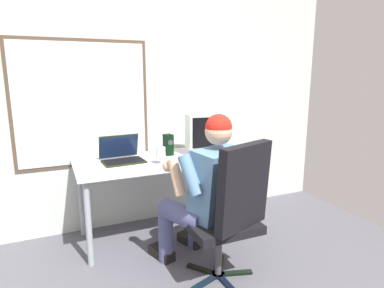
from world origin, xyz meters
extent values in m
cube|color=#B4BAB1|center=(0.00, 2.30, 1.41)|extent=(4.43, 0.06, 2.81)
cube|color=#4C3828|center=(-0.42, 2.27, 1.21)|extent=(1.19, 0.01, 1.14)
cube|color=silver|center=(-0.42, 2.26, 1.21)|extent=(1.13, 0.02, 1.08)
cylinder|color=gray|center=(-0.50, 1.62, 0.35)|extent=(0.05, 0.05, 0.70)
cylinder|color=gray|center=(0.96, 1.62, 0.35)|extent=(0.05, 0.05, 0.70)
cylinder|color=gray|center=(-0.50, 2.18, 0.35)|extent=(0.05, 0.05, 0.70)
cylinder|color=gray|center=(0.96, 2.18, 0.35)|extent=(0.05, 0.05, 0.70)
cube|color=silver|center=(0.23, 1.90, 0.72)|extent=(1.59, 0.68, 0.03)
cube|color=black|center=(0.23, 1.05, 0.01)|extent=(0.26, 0.13, 0.02)
cube|color=black|center=(0.36, 0.96, 0.01)|extent=(0.05, 0.26, 0.02)
cube|color=black|center=(0.48, 1.06, 0.01)|extent=(0.26, 0.11, 0.02)
cube|color=black|center=(0.43, 1.20, 0.01)|extent=(0.18, 0.24, 0.02)
cube|color=black|center=(0.27, 1.20, 0.01)|extent=(0.19, 0.23, 0.02)
cylinder|color=black|center=(0.35, 1.10, 0.01)|extent=(0.10, 0.10, 0.02)
cylinder|color=#3F3F44|center=(0.35, 1.10, 0.22)|extent=(0.05, 0.05, 0.39)
cube|color=black|center=(0.35, 1.10, 0.43)|extent=(0.48, 0.48, 0.06)
cube|color=black|center=(0.43, 0.90, 0.75)|extent=(0.47, 0.25, 0.59)
cylinder|color=#44476F|center=(0.44, 1.37, 0.46)|extent=(0.28, 0.43, 0.15)
cylinder|color=#44476F|center=(0.37, 1.56, 0.23)|extent=(0.12, 0.12, 0.46)
cube|color=black|center=(0.35, 1.61, 0.04)|extent=(0.18, 0.26, 0.08)
cylinder|color=#44476F|center=(0.14, 1.26, 0.46)|extent=(0.28, 0.43, 0.15)
cylinder|color=#44476F|center=(0.07, 1.45, 0.23)|extent=(0.12, 0.12, 0.46)
cube|color=black|center=(0.05, 1.50, 0.04)|extent=(0.18, 0.26, 0.08)
cube|color=slate|center=(0.35, 1.13, 0.71)|extent=(0.45, 0.38, 0.52)
sphere|color=tan|center=(0.35, 1.13, 1.09)|extent=(0.19, 0.19, 0.19)
sphere|color=red|center=(0.35, 1.13, 1.12)|extent=(0.19, 0.19, 0.19)
cylinder|color=slate|center=(0.54, 1.25, 0.82)|extent=(0.16, 0.25, 0.28)
cylinder|color=tan|center=(0.51, 1.33, 0.68)|extent=(0.11, 0.12, 0.27)
sphere|color=tan|center=(0.50, 1.37, 0.65)|extent=(0.09, 0.09, 0.09)
cylinder|color=slate|center=(0.13, 1.10, 0.82)|extent=(0.16, 0.23, 0.29)
cylinder|color=tan|center=(0.08, 1.23, 0.77)|extent=(0.13, 0.18, 0.27)
sphere|color=tan|center=(0.05, 1.32, 0.83)|extent=(0.09, 0.09, 0.09)
cube|color=beige|center=(0.65, 1.92, 0.74)|extent=(0.31, 0.26, 0.02)
cylinder|color=beige|center=(0.65, 1.92, 0.77)|extent=(0.04, 0.04, 0.04)
cube|color=beige|center=(0.65, 1.92, 0.95)|extent=(0.39, 0.23, 0.32)
cube|color=black|center=(0.64, 1.82, 0.95)|extent=(0.33, 0.05, 0.28)
cube|color=black|center=(-0.15, 1.90, 0.74)|extent=(0.37, 0.25, 0.02)
cube|color=black|center=(-0.15, 1.90, 0.75)|extent=(0.33, 0.22, 0.00)
cube|color=black|center=(-0.16, 2.04, 0.85)|extent=(0.35, 0.09, 0.21)
cube|color=#0F1933|center=(-0.16, 2.03, 0.85)|extent=(0.33, 0.08, 0.18)
cylinder|color=silver|center=(0.13, 1.73, 0.73)|extent=(0.07, 0.07, 0.00)
cylinder|color=silver|center=(0.13, 1.73, 0.77)|extent=(0.01, 0.01, 0.06)
cylinder|color=silver|center=(0.13, 1.73, 0.84)|extent=(0.08, 0.08, 0.08)
cylinder|color=#4E061A|center=(0.13, 1.73, 0.82)|extent=(0.07, 0.07, 0.04)
cube|color=black|center=(0.30, 2.01, 0.83)|extent=(0.08, 0.10, 0.20)
cylinder|color=#333338|center=(0.30, 1.96, 0.86)|extent=(0.05, 0.01, 0.05)
cube|color=teal|center=(0.32, 1.77, 0.74)|extent=(0.17, 0.16, 0.01)
camera|label=1|loc=(-0.71, -0.86, 1.49)|focal=30.94mm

